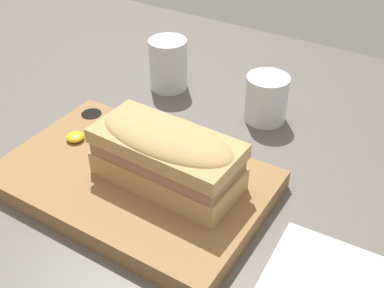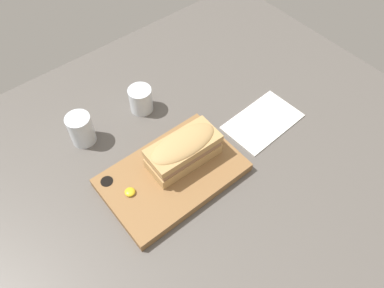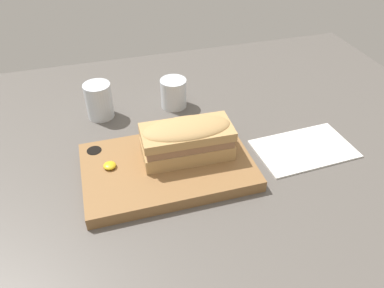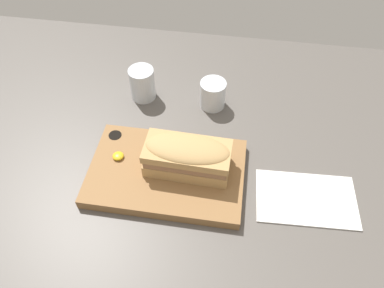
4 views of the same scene
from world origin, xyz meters
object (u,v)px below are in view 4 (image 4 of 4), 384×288
at_px(serving_board, 166,172).
at_px(water_glass, 143,85).
at_px(wine_glass, 213,95).
at_px(sandwich, 187,156).
at_px(napkin, 306,199).

relative_size(serving_board, water_glass, 3.86).
relative_size(water_glass, wine_glass, 1.19).
height_order(sandwich, wine_glass, sandwich).
bearing_deg(water_glass, wine_glass, -1.39).
relative_size(sandwich, napkin, 0.85).
distance_m(wine_glass, napkin, 0.36).
height_order(serving_board, water_glass, water_glass).
xyz_separation_m(serving_board, water_glass, (-0.11, 0.25, 0.03)).
bearing_deg(water_glass, napkin, -32.00).
relative_size(sandwich, water_glass, 2.10).
height_order(sandwich, napkin, sandwich).
relative_size(water_glass, napkin, 0.40).
distance_m(serving_board, sandwich, 0.07).
xyz_separation_m(water_glass, napkin, (0.43, -0.27, -0.04)).
height_order(water_glass, napkin, water_glass).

